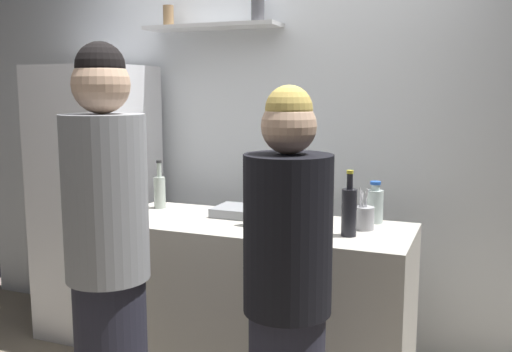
# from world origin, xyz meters

# --- Properties ---
(back_wall_assembly) EXTENTS (4.80, 0.32, 2.60)m
(back_wall_assembly) POSITION_xyz_m (-0.00, 1.25, 1.30)
(back_wall_assembly) COLOR white
(back_wall_assembly) RESTS_ON ground
(refrigerator) EXTENTS (0.67, 0.61, 1.77)m
(refrigerator) POSITION_xyz_m (-1.14, 0.85, 0.89)
(refrigerator) COLOR white
(refrigerator) RESTS_ON ground
(counter) EXTENTS (1.62, 0.63, 0.93)m
(counter) POSITION_xyz_m (0.12, 0.53, 0.46)
(counter) COLOR #B7B2A8
(counter) RESTS_ON ground
(baking_pan) EXTENTS (0.34, 0.24, 0.05)m
(baking_pan) POSITION_xyz_m (0.01, 0.66, 0.95)
(baking_pan) COLOR gray
(baking_pan) RESTS_ON counter
(utensil_holder) EXTENTS (0.09, 0.09, 0.21)m
(utensil_holder) POSITION_xyz_m (0.68, 0.61, 0.99)
(utensil_holder) COLOR #B2B2B7
(utensil_holder) RESTS_ON counter
(wine_bottle_pale_glass) EXTENTS (0.07, 0.07, 0.29)m
(wine_bottle_pale_glass) POSITION_xyz_m (-0.55, 0.68, 1.03)
(wine_bottle_pale_glass) COLOR #B2BFB2
(wine_bottle_pale_glass) RESTS_ON counter
(wine_bottle_dark_glass) EXTENTS (0.07, 0.07, 0.32)m
(wine_bottle_dark_glass) POSITION_xyz_m (0.63, 0.45, 1.05)
(wine_bottle_dark_glass) COLOR black
(wine_bottle_dark_glass) RESTS_ON counter
(wine_bottle_green_glass) EXTENTS (0.07, 0.07, 0.29)m
(wine_bottle_green_glass) POSITION_xyz_m (0.15, 0.48, 1.04)
(wine_bottle_green_glass) COLOR #19471E
(wine_bottle_green_glass) RESTS_ON counter
(water_bottle_plastic) EXTENTS (0.09, 0.09, 0.22)m
(water_bottle_plastic) POSITION_xyz_m (0.70, 0.78, 1.02)
(water_bottle_plastic) COLOR silver
(water_bottle_plastic) RESTS_ON counter
(person_grey_hoodie) EXTENTS (0.34, 0.34, 1.80)m
(person_grey_hoodie) POSITION_xyz_m (-0.20, -0.31, 0.91)
(person_grey_hoodie) COLOR #262633
(person_grey_hoodie) RESTS_ON ground
(person_blonde) EXTENTS (0.34, 0.34, 1.64)m
(person_blonde) POSITION_xyz_m (0.54, -0.18, 0.81)
(person_blonde) COLOR #262633
(person_blonde) RESTS_ON ground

